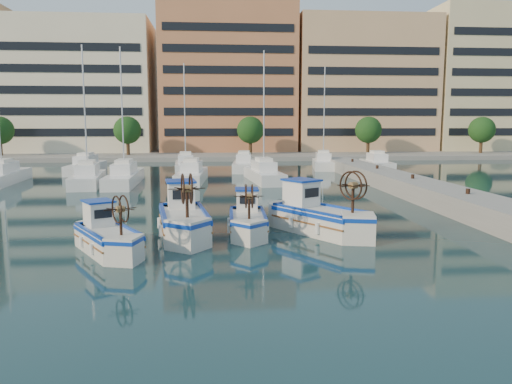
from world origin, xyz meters
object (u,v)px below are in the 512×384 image
fishing_boat_c (248,219)px  fishing_boat_d (318,215)px  fishing_boat_a (107,235)px  fishing_boat_b (183,218)px

fishing_boat_c → fishing_boat_d: 3.36m
fishing_boat_a → fishing_boat_d: size_ratio=0.82×
fishing_boat_a → fishing_boat_c: size_ratio=1.01×
fishing_boat_c → fishing_boat_a: bearing=-151.7°
fishing_boat_d → fishing_boat_c: bearing=145.3°
fishing_boat_a → fishing_boat_b: bearing=12.8°
fishing_boat_a → fishing_boat_b: size_ratio=0.81×
fishing_boat_d → fishing_boat_b: bearing=148.8°
fishing_boat_a → fishing_boat_c: fishing_boat_c is taller
fishing_boat_b → fishing_boat_c: 3.02m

